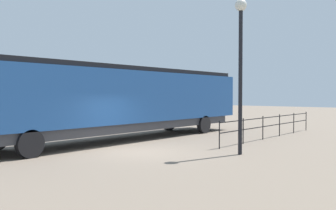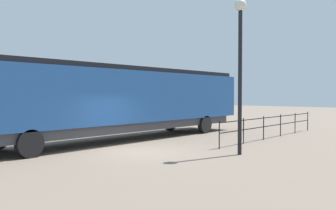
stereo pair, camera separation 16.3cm
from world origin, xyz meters
The scene contains 4 objects.
ground_plane centered at (0.00, 0.00, 0.00)m, with size 120.00×120.00×0.00m, color #756656.
locomotive centered at (-3.54, 2.60, 2.20)m, with size 3.15×18.30×3.87m.
lamp_post centered at (3.63, 2.18, 4.24)m, with size 0.48×0.48×6.26m.
platform_fence centered at (2.18, 8.40, 0.83)m, with size 0.05×10.96×1.27m.
Camera 1 is at (10.91, -11.02, 2.44)m, focal length 39.23 mm.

